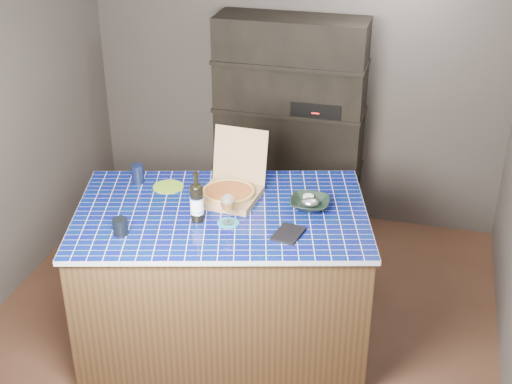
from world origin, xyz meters
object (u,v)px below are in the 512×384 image
(mead_bottle, at_px, (197,202))
(wine_glass, at_px, (228,204))
(dvd_case, at_px, (288,234))
(pizza_box, at_px, (230,190))
(bowl, at_px, (310,204))
(kitchen_island, at_px, (223,277))

(mead_bottle, xyz_separation_m, wine_glass, (0.19, 0.01, 0.01))
(mead_bottle, relative_size, dvd_case, 1.56)
(pizza_box, distance_m, mead_bottle, 0.35)
(dvd_case, bearing_deg, pizza_box, 152.75)
(bowl, bearing_deg, pizza_box, 179.75)
(mead_bottle, distance_m, dvd_case, 0.58)
(dvd_case, height_order, bowl, bowl)
(pizza_box, height_order, mead_bottle, pizza_box)
(wine_glass, relative_size, dvd_case, 0.92)
(mead_bottle, relative_size, bowl, 1.30)
(dvd_case, xyz_separation_m, bowl, (0.06, 0.36, 0.02))
(pizza_box, relative_size, mead_bottle, 1.45)
(wine_glass, bearing_deg, bowl, 36.06)
(mead_bottle, bearing_deg, wine_glass, 3.02)
(wine_glass, bearing_deg, kitchen_island, 122.23)
(mead_bottle, xyz_separation_m, dvd_case, (0.57, -0.03, -0.12))
(pizza_box, distance_m, bowl, 0.52)
(kitchen_island, bearing_deg, bowl, 3.97)
(pizza_box, relative_size, wine_glass, 2.45)
(wine_glass, height_order, dvd_case, wine_glass)
(pizza_box, bearing_deg, dvd_case, -33.72)
(wine_glass, xyz_separation_m, dvd_case, (0.38, -0.04, -0.13))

